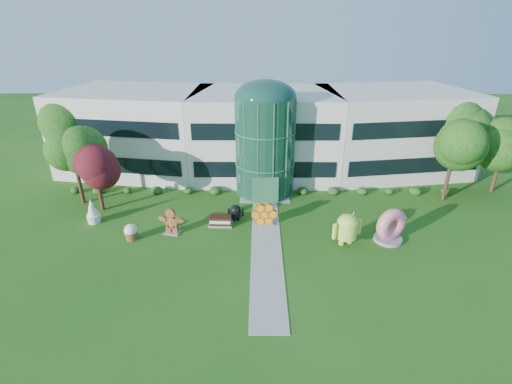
# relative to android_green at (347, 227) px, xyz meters

# --- Properties ---
(ground) EXTENTS (140.00, 140.00, 0.00)m
(ground) POSITION_rel_android_green_xyz_m (-6.42, -1.75, -1.54)
(ground) COLOR #215114
(ground) RESTS_ON ground
(building) EXTENTS (46.00, 15.00, 9.30)m
(building) POSITION_rel_android_green_xyz_m (-6.42, 16.25, 3.11)
(building) COLOR beige
(building) RESTS_ON ground
(atrium) EXTENTS (6.00, 6.00, 9.80)m
(atrium) POSITION_rel_android_green_xyz_m (-6.42, 10.25, 3.36)
(atrium) COLOR #194738
(atrium) RESTS_ON ground
(walkway) EXTENTS (2.40, 20.00, 0.04)m
(walkway) POSITION_rel_android_green_xyz_m (-6.42, 0.25, -1.52)
(walkway) COLOR #9E9E93
(walkway) RESTS_ON ground
(tree_red) EXTENTS (4.00, 4.00, 6.00)m
(tree_red) POSITION_rel_android_green_xyz_m (-21.92, 5.75, 1.46)
(tree_red) COLOR #3F0C14
(tree_red) RESTS_ON ground
(trees_backdrop) EXTENTS (52.00, 8.00, 8.40)m
(trees_backdrop) POSITION_rel_android_green_xyz_m (-6.42, 11.25, 2.66)
(trees_backdrop) COLOR #104210
(trees_backdrop) RESTS_ON ground
(android_green) EXTENTS (3.16, 2.62, 3.07)m
(android_green) POSITION_rel_android_green_xyz_m (0.00, 0.00, 0.00)
(android_green) COLOR #BDDD46
(android_green) RESTS_ON ground
(android_black) EXTENTS (1.52, 1.03, 1.71)m
(android_black) POSITION_rel_android_green_xyz_m (-9.10, 3.87, -0.68)
(android_black) COLOR black
(android_black) RESTS_ON ground
(donut) EXTENTS (3.15, 2.52, 2.95)m
(donut) POSITION_rel_android_green_xyz_m (3.57, 0.47, -0.06)
(donut) COLOR pink
(donut) RESTS_ON ground
(gingerbread) EXTENTS (2.69, 1.50, 2.35)m
(gingerbread) POSITION_rel_android_green_xyz_m (-14.37, 1.51, -0.36)
(gingerbread) COLOR brown
(gingerbread) RESTS_ON ground
(ice_cream_sandwich) EXTENTS (2.07, 1.08, 0.91)m
(ice_cream_sandwich) POSITION_rel_android_green_xyz_m (-10.39, 2.82, -1.08)
(ice_cream_sandwich) COLOR black
(ice_cream_sandwich) RESTS_ON ground
(honeycomb) EXTENTS (2.50, 1.10, 1.90)m
(honeycomb) POSITION_rel_android_green_xyz_m (-6.54, 3.01, -0.58)
(honeycomb) COLOR #FFAC19
(honeycomb) RESTS_ON ground
(froyo) EXTENTS (1.66, 1.66, 2.19)m
(froyo) POSITION_rel_android_green_xyz_m (-21.73, 3.29, -0.44)
(froyo) COLOR white
(froyo) RESTS_ON ground
(cupcake) EXTENTS (1.22, 1.22, 1.39)m
(cupcake) POSITION_rel_android_green_xyz_m (-17.50, 0.52, -0.84)
(cupcake) COLOR white
(cupcake) RESTS_ON ground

